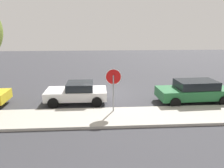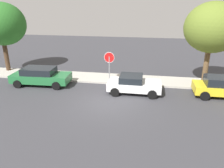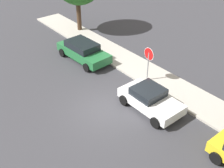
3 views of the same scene
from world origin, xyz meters
The scene contains 5 objects.
ground_plane centered at (0.00, 0.00, 0.00)m, with size 60.00×60.00×0.00m, color #38383D.
sidewalk_curb centered at (0.00, 4.77, 0.07)m, with size 32.00×2.50×0.14m, color #B2ADA3.
stop_sign centered at (-0.68, 4.06, 1.77)m, with size 0.87×0.08×2.55m.
parked_car_white centered at (1.50, 2.10, 0.68)m, with size 3.84×2.10×1.33m.
parked_car_green centered at (-6.01, 2.48, 0.75)m, with size 4.69×2.26×1.43m.
Camera 3 is at (10.31, -7.96, 10.54)m, focal length 45.00 mm.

